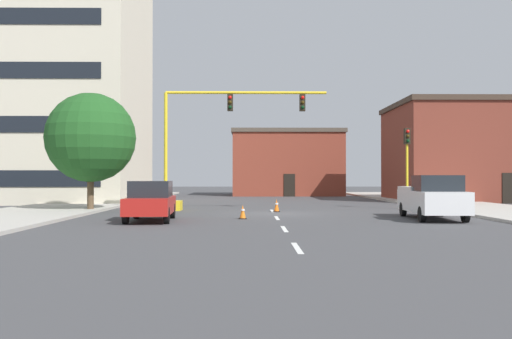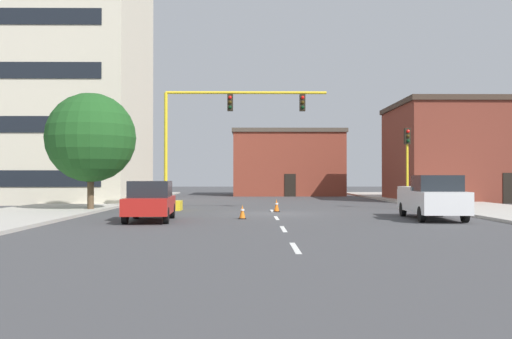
{
  "view_description": "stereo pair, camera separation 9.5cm",
  "coord_description": "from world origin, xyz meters",
  "px_view_note": "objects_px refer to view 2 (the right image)",
  "views": [
    {
      "loc": [
        -1.29,
        -29.19,
        1.92
      ],
      "look_at": [
        -0.91,
        2.7,
        2.33
      ],
      "focal_mm": 39.53,
      "sensor_mm": 36.0,
      "label": 1
    },
    {
      "loc": [
        -1.2,
        -29.19,
        1.92
      ],
      "look_at": [
        -0.91,
        2.7,
        2.33
      ],
      "focal_mm": 39.53,
      "sensor_mm": 36.0,
      "label": 2
    }
  ],
  "objects_px": {
    "traffic_light_pole_right": "(407,150)",
    "traffic_cone_roadside_a": "(242,212)",
    "tree_left_near": "(91,138)",
    "sedan_red_near_left": "(150,201)",
    "traffic_cone_roadside_b": "(277,206)",
    "traffic_signal_gantry": "(189,170)",
    "pickup_truck_white": "(432,198)"
  },
  "relations": [
    {
      "from": "traffic_signal_gantry",
      "to": "traffic_cone_roadside_b",
      "type": "distance_m",
      "value": 5.5
    },
    {
      "from": "traffic_signal_gantry",
      "to": "pickup_truck_white",
      "type": "bearing_deg",
      "value": -30.5
    },
    {
      "from": "traffic_cone_roadside_a",
      "to": "traffic_cone_roadside_b",
      "type": "height_order",
      "value": "traffic_cone_roadside_b"
    },
    {
      "from": "traffic_light_pole_right",
      "to": "traffic_cone_roadside_a",
      "type": "bearing_deg",
      "value": -141.91
    },
    {
      "from": "pickup_truck_white",
      "to": "traffic_cone_roadside_b",
      "type": "xyz_separation_m",
      "value": [
        -6.78,
        5.44,
        -0.63
      ]
    },
    {
      "from": "sedan_red_near_left",
      "to": "traffic_light_pole_right",
      "type": "bearing_deg",
      "value": 32.56
    },
    {
      "from": "traffic_signal_gantry",
      "to": "traffic_light_pole_right",
      "type": "bearing_deg",
      "value": 4.34
    },
    {
      "from": "tree_left_near",
      "to": "sedan_red_near_left",
      "type": "distance_m",
      "value": 8.75
    },
    {
      "from": "traffic_signal_gantry",
      "to": "sedan_red_near_left",
      "type": "relative_size",
      "value": 2.2
    },
    {
      "from": "pickup_truck_white",
      "to": "traffic_cone_roadside_a",
      "type": "relative_size",
      "value": 8.54
    },
    {
      "from": "traffic_light_pole_right",
      "to": "tree_left_near",
      "type": "height_order",
      "value": "tree_left_near"
    },
    {
      "from": "traffic_signal_gantry",
      "to": "pickup_truck_white",
      "type": "height_order",
      "value": "traffic_signal_gantry"
    },
    {
      "from": "traffic_light_pole_right",
      "to": "sedan_red_near_left",
      "type": "relative_size",
      "value": 1.04
    },
    {
      "from": "traffic_light_pole_right",
      "to": "traffic_cone_roadside_a",
      "type": "xyz_separation_m",
      "value": [
        -9.66,
        -7.57,
        -3.21
      ]
    },
    {
      "from": "traffic_cone_roadside_b",
      "to": "tree_left_near",
      "type": "bearing_deg",
      "value": 177.27
    },
    {
      "from": "tree_left_near",
      "to": "sedan_red_near_left",
      "type": "bearing_deg",
      "value": -56.35
    },
    {
      "from": "traffic_signal_gantry",
      "to": "sedan_red_near_left",
      "type": "distance_m",
      "value": 7.92
    },
    {
      "from": "traffic_signal_gantry",
      "to": "sedan_red_near_left",
      "type": "height_order",
      "value": "traffic_signal_gantry"
    },
    {
      "from": "pickup_truck_white",
      "to": "traffic_cone_roadside_b",
      "type": "distance_m",
      "value": 8.72
    },
    {
      "from": "tree_left_near",
      "to": "traffic_cone_roadside_b",
      "type": "relative_size",
      "value": 9.48
    },
    {
      "from": "pickup_truck_white",
      "to": "sedan_red_near_left",
      "type": "xyz_separation_m",
      "value": [
        -12.56,
        -0.85,
        -0.09
      ]
    },
    {
      "from": "pickup_truck_white",
      "to": "sedan_red_near_left",
      "type": "bearing_deg",
      "value": -176.14
    },
    {
      "from": "traffic_signal_gantry",
      "to": "traffic_cone_roadside_b",
      "type": "relative_size",
      "value": 14.59
    },
    {
      "from": "tree_left_near",
      "to": "traffic_cone_roadside_b",
      "type": "bearing_deg",
      "value": -2.73
    },
    {
      "from": "sedan_red_near_left",
      "to": "traffic_cone_roadside_b",
      "type": "distance_m",
      "value": 8.56
    },
    {
      "from": "traffic_cone_roadside_a",
      "to": "traffic_signal_gantry",
      "type": "bearing_deg",
      "value": 115.38
    },
    {
      "from": "sedan_red_near_left",
      "to": "traffic_cone_roadside_a",
      "type": "relative_size",
      "value": 7.14
    },
    {
      "from": "traffic_signal_gantry",
      "to": "tree_left_near",
      "type": "relative_size",
      "value": 1.54
    },
    {
      "from": "tree_left_near",
      "to": "traffic_signal_gantry",
      "type": "bearing_deg",
      "value": 10.13
    },
    {
      "from": "traffic_signal_gantry",
      "to": "tree_left_near",
      "type": "distance_m",
      "value": 5.74
    },
    {
      "from": "traffic_light_pole_right",
      "to": "traffic_cone_roadside_a",
      "type": "distance_m",
      "value": 12.68
    },
    {
      "from": "traffic_signal_gantry",
      "to": "pickup_truck_white",
      "type": "xyz_separation_m",
      "value": [
        11.7,
        -6.89,
        -1.33
      ]
    }
  ]
}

